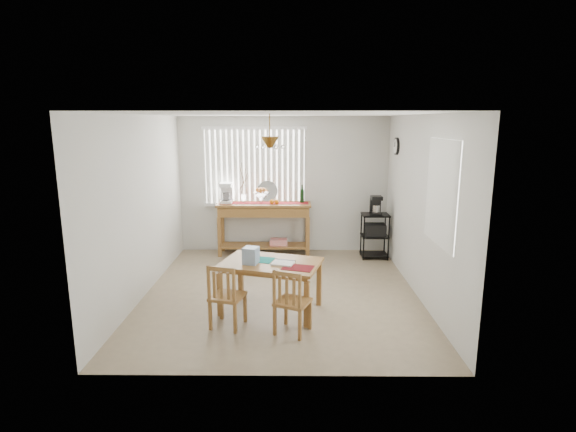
{
  "coord_description": "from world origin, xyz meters",
  "views": [
    {
      "loc": [
        0.16,
        -6.33,
        2.51
      ],
      "look_at": [
        0.1,
        0.55,
        1.05
      ],
      "focal_mm": 28.0,
      "sensor_mm": 36.0,
      "label": 1
    }
  ],
  "objects_px": {
    "sideboard": "(265,216)",
    "wire_cart": "(375,232)",
    "cart_items": "(376,206)",
    "dining_table": "(271,267)",
    "chair_left": "(226,296)",
    "chair_right": "(291,302)"
  },
  "relations": [
    {
      "from": "wire_cart",
      "to": "dining_table",
      "type": "distance_m",
      "value": 3.02
    },
    {
      "from": "wire_cart",
      "to": "chair_right",
      "type": "relative_size",
      "value": 1.02
    },
    {
      "from": "dining_table",
      "to": "chair_left",
      "type": "bearing_deg",
      "value": -135.43
    },
    {
      "from": "cart_items",
      "to": "chair_right",
      "type": "distance_m",
      "value": 3.51
    },
    {
      "from": "dining_table",
      "to": "sideboard",
      "type": "bearing_deg",
      "value": 95.19
    },
    {
      "from": "wire_cart",
      "to": "chair_right",
      "type": "xyz_separation_m",
      "value": [
        -1.54,
        -3.09,
        -0.1
      ]
    },
    {
      "from": "cart_items",
      "to": "dining_table",
      "type": "distance_m",
      "value": 3.05
    },
    {
      "from": "sideboard",
      "to": "chair_right",
      "type": "distance_m",
      "value": 3.36
    },
    {
      "from": "dining_table",
      "to": "chair_left",
      "type": "distance_m",
      "value": 0.76
    },
    {
      "from": "sideboard",
      "to": "cart_items",
      "type": "xyz_separation_m",
      "value": [
        2.06,
        -0.21,
        0.24
      ]
    },
    {
      "from": "cart_items",
      "to": "chair_left",
      "type": "xyz_separation_m",
      "value": [
        -2.34,
        -2.94,
        -0.58
      ]
    },
    {
      "from": "sideboard",
      "to": "cart_items",
      "type": "distance_m",
      "value": 2.08
    },
    {
      "from": "dining_table",
      "to": "chair_right",
      "type": "relative_size",
      "value": 1.77
    },
    {
      "from": "chair_left",
      "to": "chair_right",
      "type": "height_order",
      "value": "chair_left"
    },
    {
      "from": "sideboard",
      "to": "wire_cart",
      "type": "bearing_deg",
      "value": -6.08
    },
    {
      "from": "sideboard",
      "to": "cart_items",
      "type": "relative_size",
      "value": 5.15
    },
    {
      "from": "cart_items",
      "to": "chair_left",
      "type": "relative_size",
      "value": 0.42
    },
    {
      "from": "sideboard",
      "to": "chair_left",
      "type": "bearing_deg",
      "value": -95.19
    },
    {
      "from": "chair_right",
      "to": "sideboard",
      "type": "bearing_deg",
      "value": 98.84
    },
    {
      "from": "chair_right",
      "to": "cart_items",
      "type": "bearing_deg",
      "value": 63.53
    },
    {
      "from": "chair_left",
      "to": "chair_right",
      "type": "bearing_deg",
      "value": -11.39
    },
    {
      "from": "chair_left",
      "to": "wire_cart",
      "type": "bearing_deg",
      "value": 51.33
    }
  ]
}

